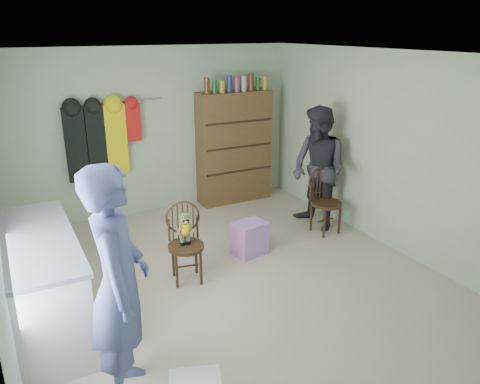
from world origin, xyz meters
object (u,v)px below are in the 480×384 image
counter (44,282)px  dresser (234,146)px  chair_far (324,198)px  chair_front (185,237)px

counter → dresser: (3.20, 2.30, 0.44)m
counter → chair_far: 3.76m
chair_front → chair_far: bearing=20.9°
counter → dresser: bearing=35.7°
chair_far → dresser: dresser is taller
counter → chair_front: (1.51, 0.22, 0.05)m
counter → chair_front: size_ratio=2.04×
chair_front → dresser: bearing=62.8°
chair_front → chair_far: size_ratio=0.98×
chair_front → chair_far: (2.21, 0.35, -0.03)m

